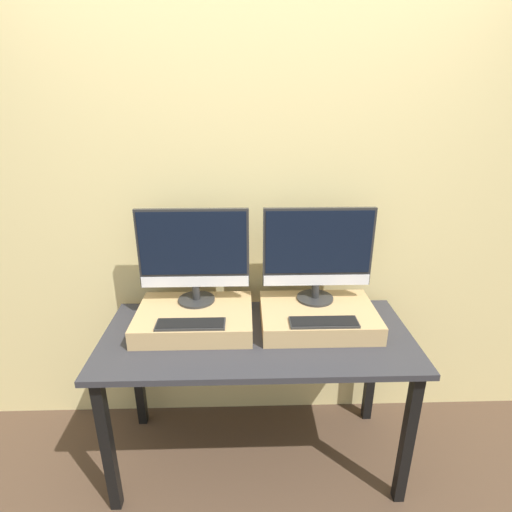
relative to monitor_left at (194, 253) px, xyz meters
name	(u,v)px	position (x,y,z in m)	size (l,w,h in m)	color
wall_back	(255,211)	(0.31, 0.23, 0.15)	(8.00, 0.04, 2.60)	#DBC684
workbench	(257,350)	(0.31, -0.18, -0.45)	(1.51, 0.67, 0.79)	#2D2D33
wooden_riser_left	(195,318)	(0.00, -0.10, -0.31)	(0.57, 0.41, 0.09)	tan
monitor_left	(194,253)	(0.00, 0.00, 0.00)	(0.55, 0.19, 0.49)	#282828
keyboard_left	(191,324)	(0.00, -0.25, -0.26)	(0.32, 0.10, 0.01)	#2D2D2D
wooden_riser_right	(318,317)	(0.62, -0.10, -0.31)	(0.57, 0.41, 0.09)	tan
monitor_right	(318,252)	(0.62, 0.00, 0.00)	(0.55, 0.19, 0.49)	#282828
keyboard_right	(324,322)	(0.62, -0.25, -0.26)	(0.32, 0.10, 0.01)	#2D2D2D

